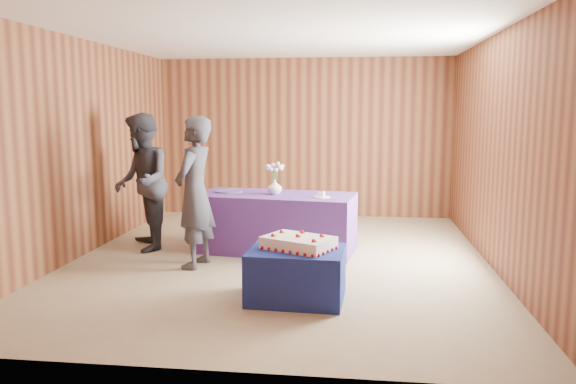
% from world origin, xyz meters
% --- Properties ---
extents(ground, '(6.00, 6.00, 0.00)m').
position_xyz_m(ground, '(0.00, 0.00, 0.00)').
color(ground, gray).
rests_on(ground, ground).
extents(room_shell, '(5.04, 6.04, 2.72)m').
position_xyz_m(room_shell, '(0.00, 0.00, 1.80)').
color(room_shell, brown).
rests_on(room_shell, ground).
extents(cake_table, '(0.93, 0.75, 0.50)m').
position_xyz_m(cake_table, '(0.36, -1.44, 0.25)').
color(cake_table, navy).
rests_on(cake_table, ground).
extents(serving_table, '(2.10, 1.16, 0.75)m').
position_xyz_m(serving_table, '(-0.11, 0.43, 0.38)').
color(serving_table, '#4A2F83').
rests_on(serving_table, ground).
extents(sheet_cake, '(0.79, 0.69, 0.15)m').
position_xyz_m(sheet_cake, '(0.37, -1.40, 0.56)').
color(sheet_cake, white).
rests_on(sheet_cake, cake_table).
extents(vase, '(0.20, 0.20, 0.19)m').
position_xyz_m(vase, '(-0.12, 0.41, 0.85)').
color(vase, silver).
rests_on(vase, serving_table).
extents(flower_spray, '(0.25, 0.24, 0.19)m').
position_xyz_m(flower_spray, '(-0.12, 0.41, 1.10)').
color(flower_spray, '#2C6829').
rests_on(flower_spray, vase).
extents(platter, '(0.46, 0.46, 0.02)m').
position_xyz_m(platter, '(-0.76, 0.55, 0.76)').
color(platter, '#5F4E9D').
rests_on(platter, serving_table).
extents(plate, '(0.22, 0.22, 0.01)m').
position_xyz_m(plate, '(0.49, 0.22, 0.76)').
color(plate, white).
rests_on(plate, serving_table).
extents(cake_slice, '(0.08, 0.07, 0.08)m').
position_xyz_m(cake_slice, '(0.49, 0.22, 0.79)').
color(cake_slice, white).
rests_on(cake_slice, plate).
extents(knife, '(0.26, 0.07, 0.00)m').
position_xyz_m(knife, '(0.56, 0.06, 0.75)').
color(knife, silver).
rests_on(knife, serving_table).
extents(guest_left, '(0.51, 0.70, 1.76)m').
position_xyz_m(guest_left, '(-0.94, -0.41, 0.88)').
color(guest_left, '#35363F').
rests_on(guest_left, ground).
extents(guest_right, '(0.98, 1.08, 1.79)m').
position_xyz_m(guest_right, '(-1.85, 0.30, 0.89)').
color(guest_right, '#2E2E37').
rests_on(guest_right, ground).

